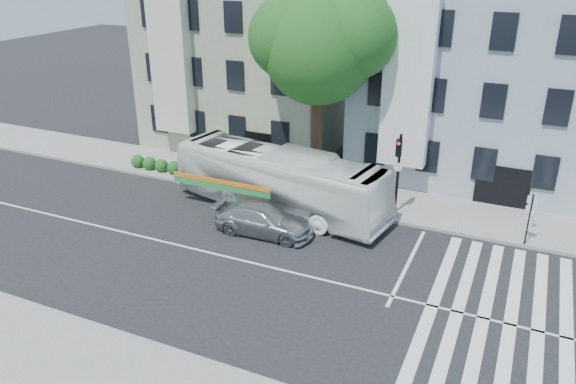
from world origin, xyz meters
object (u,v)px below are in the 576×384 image
Objects in this scene: sedan at (264,220)px; fire_hydrant at (531,219)px; bus at (279,180)px; traffic_signal at (398,164)px.

fire_hydrant is (11.13, 5.42, -0.13)m from sedan.
fire_hydrant is at bearing -66.78° from bus.
fire_hydrant is at bearing 4.63° from traffic_signal.
sedan is at bearing -154.04° from fire_hydrant.
sedan is 1.12× the size of traffic_signal.
bus is 5.78m from traffic_signal.
traffic_signal is at bearing -169.79° from fire_hydrant.
traffic_signal is 6.59m from fire_hydrant.
sedan is 12.38m from fire_hydrant.
sedan is (0.43, -2.60, -0.91)m from bus.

